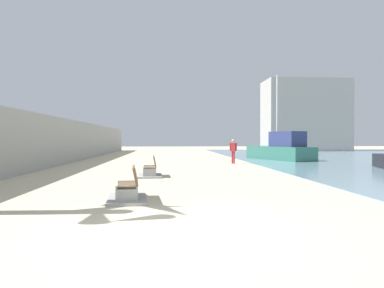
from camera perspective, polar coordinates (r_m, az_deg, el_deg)
name	(u,v)px	position (r m, az deg, el deg)	size (l,w,h in m)	color
ground_plane	(167,165)	(25.25, -3.85, -3.23)	(120.00, 120.00, 0.00)	beige
seawall	(56,141)	(26.29, -20.43, 0.37)	(0.80, 64.00, 3.21)	#9E9E99
bench_near	(128,192)	(10.86, -9.90, -7.38)	(1.28, 2.19, 0.98)	#9E9E99
bench_far	(150,171)	(17.46, -6.50, -4.27)	(1.18, 2.14, 0.98)	#9E9E99
person_walking	(233,149)	(26.44, 6.44, -0.82)	(0.50, 0.28, 1.75)	#B22D33
boat_nearest	(281,149)	(31.33, 13.74, -0.82)	(4.43, 6.99, 7.13)	#337060
harbor_building	(305,116)	(57.08, 17.20, 4.22)	(12.00, 6.00, 10.43)	#ADAAA3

